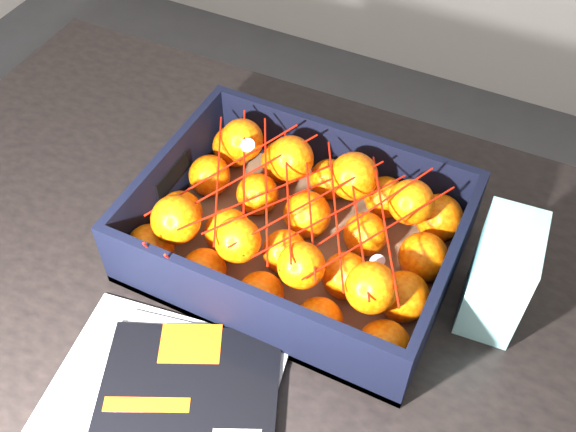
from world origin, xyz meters
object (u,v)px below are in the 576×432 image
at_px(table, 254,312).
at_px(retail_carton, 500,275).
at_px(magazine_stack, 160,425).
at_px(produce_crate, 298,238).

xyz_separation_m(table, retail_carton, (0.30, 0.08, 0.18)).
relative_size(magazine_stack, produce_crate, 0.83).
height_order(table, magazine_stack, magazine_stack).
xyz_separation_m(magazine_stack, produce_crate, (0.03, 0.30, 0.02)).
bearing_deg(magazine_stack, produce_crate, 84.25).
relative_size(table, magazine_stack, 3.47).
bearing_deg(magazine_stack, table, 92.67).
bearing_deg(table, retail_carton, 15.25).
bearing_deg(table, magazine_stack, -87.33).
distance_m(table, magazine_stack, 0.27).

